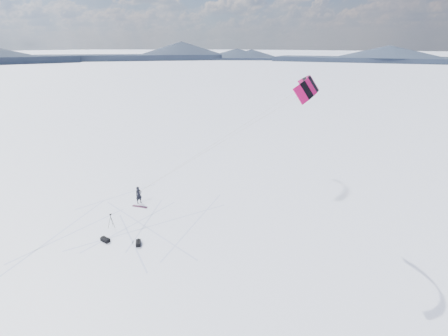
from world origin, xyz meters
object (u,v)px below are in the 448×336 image
Objects in this scene: snowboard at (140,207)px; gear_bag_a at (105,240)px; gear_bag_b at (138,243)px; snowkiter at (140,203)px; tripod at (111,219)px.

gear_bag_a is at bearing -85.66° from snowboard.
snowboard is at bearing -179.77° from gear_bag_b.
snowboard is 6.29m from gear_bag_b.
tripod is at bearing -144.79° from snowkiter.
snowkiter reaches higher than gear_bag_a.
tripod is 2.16m from gear_bag_a.
snowkiter is at bearing 121.90° from snowboard.
snowboard is 3.99m from tripod.
tripod is 3.80m from gear_bag_b.
gear_bag_b is (3.70, -0.54, -0.66)m from tripod.
snowkiter is 2.16× the size of gear_bag_a.
gear_bag_a is 0.99× the size of gear_bag_b.
snowkiter is 7.10m from gear_bag_b.
snowboard is 1.19× the size of tripod.
gear_bag_a is at bearing -61.14° from tripod.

